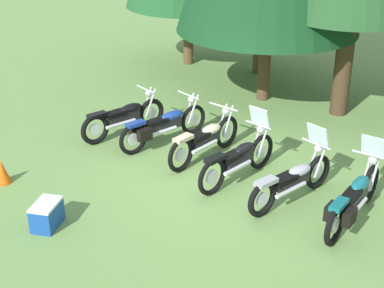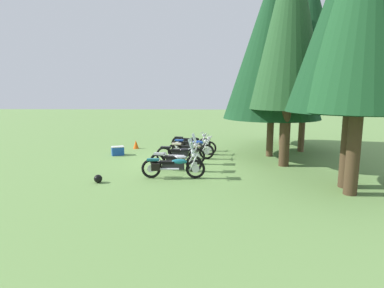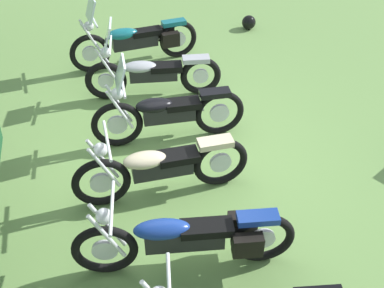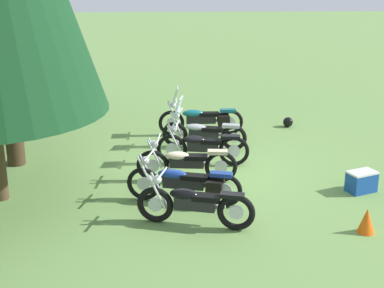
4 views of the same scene
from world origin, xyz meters
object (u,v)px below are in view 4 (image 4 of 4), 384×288
object	(u,v)px
motorcycle_4	(203,132)
picnic_cooler	(361,181)
motorcycle_1	(186,182)
motorcycle_5	(202,119)
dropped_helmet	(288,122)
motorcycle_2	(186,162)
traffic_cone	(367,221)
motorcycle_0	(194,204)
motorcycle_3	(201,146)

from	to	relation	value
motorcycle_4	picnic_cooler	bearing A→B (deg)	150.33
motorcycle_1	motorcycle_5	xyz separation A→B (m)	(4.65, -0.60, 0.02)
motorcycle_1	dropped_helmet	world-z (taller)	motorcycle_1
motorcycle_2	traffic_cone	size ratio (longest dim) A/B	4.70
motorcycle_1	traffic_cone	world-z (taller)	motorcycle_1
motorcycle_4	dropped_helmet	xyz separation A→B (m)	(1.86, -2.63, -0.30)
motorcycle_0	dropped_helmet	xyz separation A→B (m)	(6.36, -3.07, -0.30)
motorcycle_3	motorcycle_5	world-z (taller)	motorcycle_3
motorcycle_3	dropped_helmet	world-z (taller)	motorcycle_3
picnic_cooler	traffic_cone	distance (m)	1.96
motorcycle_0	motorcycle_4	world-z (taller)	motorcycle_4
motorcycle_1	traffic_cone	distance (m)	3.56
motorcycle_5	traffic_cone	xyz separation A→B (m)	(-6.09, -2.65, -0.24)
motorcycle_1	motorcycle_2	distance (m)	1.18
motorcycle_4	motorcycle_5	size ratio (longest dim) A/B	0.93
traffic_cone	dropped_helmet	size ratio (longest dim) A/B	1.64
motorcycle_5	picnic_cooler	distance (m)	5.27
motorcycle_4	dropped_helmet	bearing A→B (deg)	-131.30
motorcycle_1	motorcycle_3	bearing A→B (deg)	-87.06
dropped_helmet	motorcycle_1	bearing A→B (deg)	149.12
motorcycle_1	motorcycle_5	world-z (taller)	motorcycle_5
motorcycle_1	dropped_helmet	bearing A→B (deg)	-106.73
picnic_cooler	motorcycle_4	bearing A→B (deg)	46.85
picnic_cooler	traffic_cone	xyz separation A→B (m)	(-1.89, 0.53, 0.01)
motorcycle_0	motorcycle_1	world-z (taller)	motorcycle_0
motorcycle_2	motorcycle_4	size ratio (longest dim) A/B	1.02
motorcycle_5	picnic_cooler	world-z (taller)	motorcycle_5
picnic_cooler	traffic_cone	bearing A→B (deg)	164.33
motorcycle_0	traffic_cone	world-z (taller)	motorcycle_0
picnic_cooler	dropped_helmet	bearing A→B (deg)	6.88
motorcycle_0	motorcycle_2	distance (m)	2.20
motorcycle_5	traffic_cone	distance (m)	6.64
motorcycle_2	motorcycle_5	world-z (taller)	motorcycle_5
motorcycle_3	dropped_helmet	xyz separation A→B (m)	(3.08, -2.74, -0.34)
picnic_cooler	traffic_cone	size ratio (longest dim) A/B	1.47
picnic_cooler	motorcycle_5	bearing A→B (deg)	37.17
motorcycle_0	motorcycle_4	bearing A→B (deg)	-80.47
traffic_cone	motorcycle_3	bearing A→B (deg)	37.19
motorcycle_5	dropped_helmet	size ratio (longest dim) A/B	8.13
traffic_cone	motorcycle_2	bearing A→B (deg)	50.79
motorcycle_2	dropped_helmet	xyz separation A→B (m)	(4.15, -3.15, -0.31)
motorcycle_2	traffic_cone	bearing A→B (deg)	145.93
motorcycle_2	dropped_helmet	world-z (taller)	motorcycle_2
traffic_cone	dropped_helmet	distance (m)	6.77
motorcycle_1	dropped_helmet	size ratio (longest dim) A/B	8.02
motorcycle_5	motorcycle_3	bearing A→B (deg)	85.86
motorcycle_2	motorcycle_4	xyz separation A→B (m)	(2.30, -0.52, -0.01)
motorcycle_3	motorcycle_5	bearing A→B (deg)	-85.45
motorcycle_2	traffic_cone	distance (m)	4.14
motorcycle_2	motorcycle_3	distance (m)	1.15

